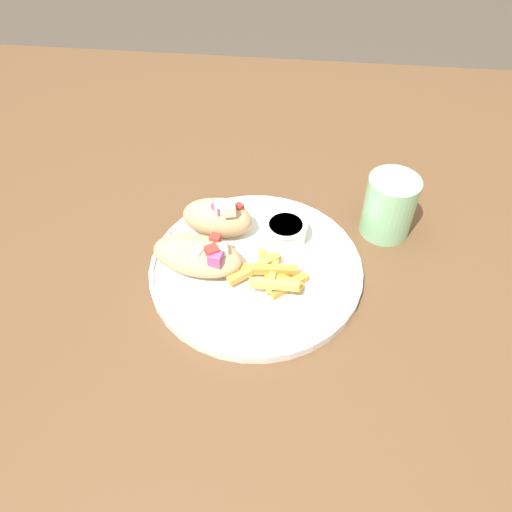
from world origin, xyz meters
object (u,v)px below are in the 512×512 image
(fries_pile, at_px, (273,276))
(water_glass, at_px, (388,208))
(pita_sandwich_near, at_px, (198,255))
(pita_sandwich_far, at_px, (218,217))
(plate, at_px, (256,268))
(sauce_ramekin, at_px, (285,230))

(fries_pile, relative_size, water_glass, 1.15)
(pita_sandwich_near, distance_m, fries_pile, 0.11)
(pita_sandwich_far, bearing_deg, water_glass, 15.77)
(plate, distance_m, water_glass, 0.22)
(plate, bearing_deg, sauce_ramekin, 57.33)
(pita_sandwich_near, relative_size, water_glass, 1.41)
(plate, distance_m, sauce_ramekin, 0.07)
(pita_sandwich_far, xyz_separation_m, sauce_ramekin, (0.10, -0.00, -0.01))
(fries_pile, height_order, sauce_ramekin, sauce_ramekin)
(sauce_ramekin, bearing_deg, plate, -122.67)
(plate, relative_size, pita_sandwich_near, 2.21)
(plate, distance_m, pita_sandwich_near, 0.09)
(plate, distance_m, pita_sandwich_far, 0.10)
(fries_pile, distance_m, sauce_ramekin, 0.09)
(plate, xyz_separation_m, pita_sandwich_far, (-0.06, 0.06, 0.03))
(plate, height_order, water_glass, water_glass)
(pita_sandwich_far, bearing_deg, fries_pile, -39.78)
(plate, height_order, pita_sandwich_far, pita_sandwich_far)
(plate, relative_size, pita_sandwich_far, 2.79)
(pita_sandwich_far, bearing_deg, sauce_ramekin, 2.67)
(pita_sandwich_far, distance_m, water_glass, 0.26)
(fries_pile, bearing_deg, pita_sandwich_far, 135.10)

